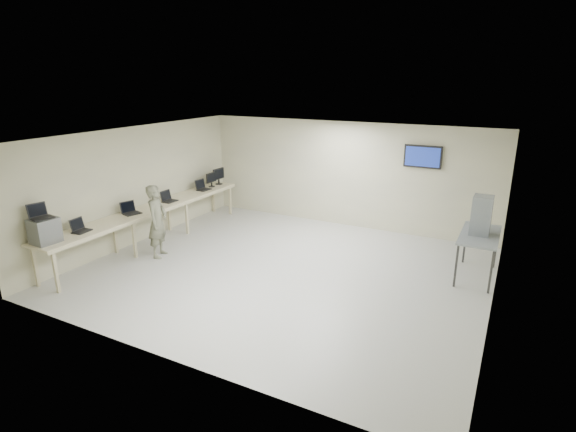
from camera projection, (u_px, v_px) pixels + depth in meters
The scene contains 13 objects.
room at pixel (286, 206), 9.06m from camera, with size 8.01×7.01×2.81m.
workbench at pixel (152, 211), 10.78m from camera, with size 0.76×6.00×0.90m.
equipment_box at pixel (45, 231), 8.43m from camera, with size 0.40×0.46×0.48m, color #606161.
laptop_on_box at pixel (40, 214), 8.36m from camera, with size 0.37×0.41×0.28m.
laptop_0 at pixel (80, 228), 9.09m from camera, with size 0.31×0.37×0.27m.
laptop_1 at pixel (130, 211), 10.26m from camera, with size 0.39×0.43×0.28m.
laptop_2 at pixel (168, 199), 11.28m from camera, with size 0.30×0.36×0.28m.
laptop_3 at pixel (202, 187), 12.43m from camera, with size 0.33×0.39×0.29m.
monitor_near at pixel (211, 178), 12.73m from camera, with size 0.18×0.41×0.40m.
monitor_far at pixel (219, 175), 13.01m from camera, with size 0.21×0.47×0.46m.
soldier at pixel (157, 221), 9.99m from camera, with size 0.60×0.40×1.65m, color #575D45.
side_table at pixel (480, 237), 8.92m from camera, with size 0.72×1.54×0.92m.
storage_bins at pixel (481, 215), 8.79m from camera, with size 0.37×0.41×0.77m.
Camera 1 is at (4.09, -7.66, 3.91)m, focal length 28.00 mm.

